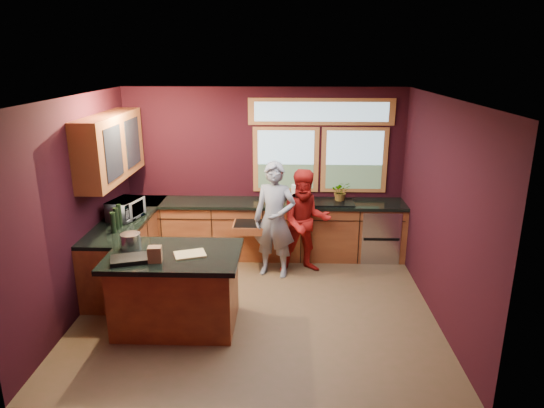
{
  "coord_description": "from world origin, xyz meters",
  "views": [
    {
      "loc": [
        0.38,
        -5.69,
        3.17
      ],
      "look_at": [
        0.18,
        0.4,
        1.29
      ],
      "focal_mm": 32.0,
      "sensor_mm": 36.0,
      "label": 1
    }
  ],
  "objects_px": {
    "cutting_board": "(190,254)",
    "person_red": "(305,222)",
    "person_grey": "(275,220)",
    "island": "(176,289)",
    "stock_pot": "(131,241)"
  },
  "relations": [
    {
      "from": "island",
      "to": "cutting_board",
      "type": "xyz_separation_m",
      "value": [
        0.2,
        -0.05,
        0.48
      ]
    },
    {
      "from": "person_grey",
      "to": "stock_pot",
      "type": "height_order",
      "value": "person_grey"
    },
    {
      "from": "person_red",
      "to": "cutting_board",
      "type": "xyz_separation_m",
      "value": [
        -1.4,
        -1.66,
        0.16
      ]
    },
    {
      "from": "person_red",
      "to": "stock_pot",
      "type": "xyz_separation_m",
      "value": [
        -2.15,
        -1.46,
        0.24
      ]
    },
    {
      "from": "person_red",
      "to": "stock_pot",
      "type": "distance_m",
      "value": 2.61
    },
    {
      "from": "cutting_board",
      "to": "stock_pot",
      "type": "height_order",
      "value": "stock_pot"
    },
    {
      "from": "person_grey",
      "to": "cutting_board",
      "type": "relative_size",
      "value": 4.93
    },
    {
      "from": "person_red",
      "to": "stock_pot",
      "type": "height_order",
      "value": "person_red"
    },
    {
      "from": "island",
      "to": "person_grey",
      "type": "bearing_deg",
      "value": 52.13
    },
    {
      "from": "stock_pot",
      "to": "cutting_board",
      "type": "bearing_deg",
      "value": -14.93
    },
    {
      "from": "island",
      "to": "stock_pot",
      "type": "xyz_separation_m",
      "value": [
        -0.55,
        0.15,
        0.56
      ]
    },
    {
      "from": "stock_pot",
      "to": "person_red",
      "type": "bearing_deg",
      "value": 34.11
    },
    {
      "from": "island",
      "to": "person_grey",
      "type": "xyz_separation_m",
      "value": [
        1.14,
        1.47,
        0.38
      ]
    },
    {
      "from": "cutting_board",
      "to": "person_grey",
      "type": "bearing_deg",
      "value": 58.18
    },
    {
      "from": "cutting_board",
      "to": "person_red",
      "type": "bearing_deg",
      "value": 49.79
    }
  ]
}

